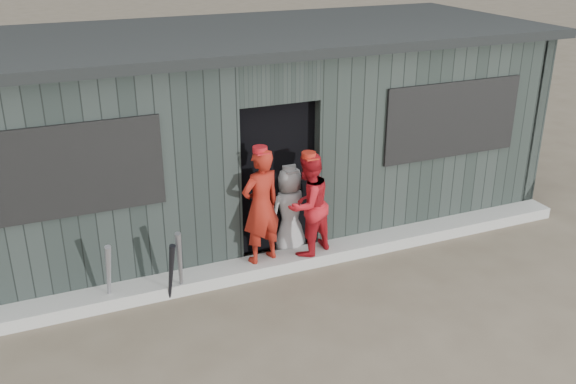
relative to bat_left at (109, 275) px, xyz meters
name	(u,v)px	position (x,y,z in m)	size (l,w,h in m)	color
ground	(359,350)	(2.13, -1.71, -0.42)	(80.00, 80.00, 0.00)	brown
curb	(287,261)	(2.13, 0.11, -0.34)	(8.00, 0.36, 0.15)	#A9AAA5
bat_left	(109,275)	(0.00, 0.00, 0.00)	(0.07, 0.07, 0.85)	gray
bat_mid	(180,264)	(0.76, -0.09, 0.02)	(0.07, 0.07, 0.87)	gray
bat_right	(171,273)	(0.64, -0.13, -0.04)	(0.07, 0.07, 0.75)	black
player_red_left	(261,206)	(1.81, 0.15, 0.44)	(0.51, 0.34, 1.41)	maroon
player_red_right	(308,205)	(2.40, 0.11, 0.37)	(0.62, 0.48, 1.28)	red
player_grey_back	(289,211)	(2.28, 0.42, 0.17)	(0.57, 0.37, 1.17)	#A1A1A1
dugout	(239,129)	(2.13, 1.80, 0.87)	(8.30, 3.30, 2.62)	black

